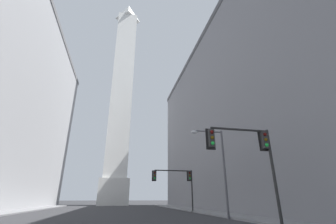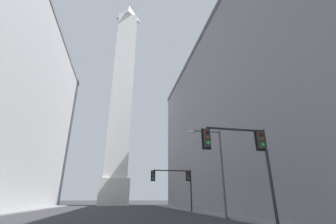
# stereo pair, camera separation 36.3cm
# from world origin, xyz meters

# --- Properties ---
(sidewalk_right) EXTENTS (5.00, 68.61, 0.15)m
(sidewalk_right) POSITION_xyz_m (12.38, 20.58, 0.07)
(sidewalk_right) COLOR slate
(sidewalk_right) RESTS_ON ground_plane
(building_right) EXTENTS (19.97, 49.13, 27.97)m
(building_right) POSITION_xyz_m (22.72, 29.34, 13.99)
(building_right) COLOR slate
(building_right) RESTS_ON ground_plane
(obelisk) EXTENTS (7.19, 7.19, 63.11)m
(obelisk) POSITION_xyz_m (0.00, 57.17, 30.08)
(obelisk) COLOR silver
(obelisk) RESTS_ON ground_plane
(traffic_light_mid_right) EXTENTS (5.39, 0.51, 5.05)m
(traffic_light_mid_right) POSITION_xyz_m (8.15, 26.20, 3.86)
(traffic_light_mid_right) COLOR black
(traffic_light_mid_right) RESTS_ON ground_plane
(traffic_light_near_right) EXTENTS (4.38, 0.51, 5.75)m
(traffic_light_near_right) POSITION_xyz_m (8.33, 9.58, 4.36)
(traffic_light_near_right) COLOR black
(traffic_light_near_right) RESTS_ON ground_plane
(street_lamp) EXTENTS (3.09, 0.36, 7.56)m
(street_lamp) POSITION_xyz_m (9.23, 16.12, 4.71)
(street_lamp) COLOR #4C4C51
(street_lamp) RESTS_ON ground_plane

